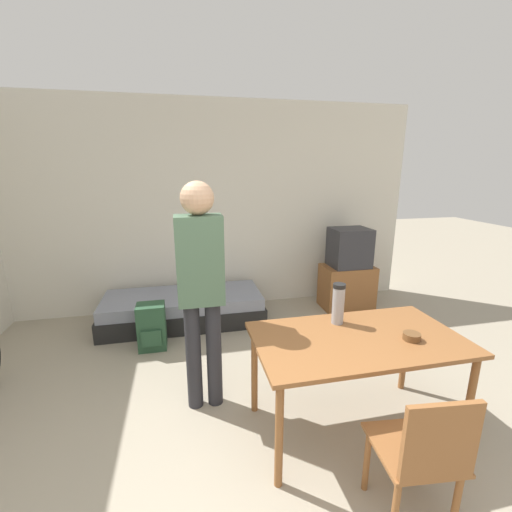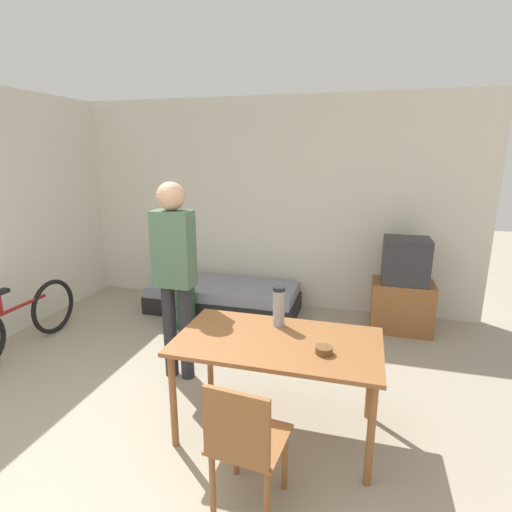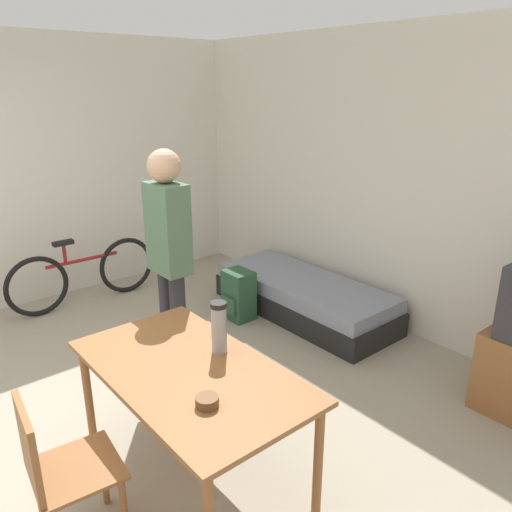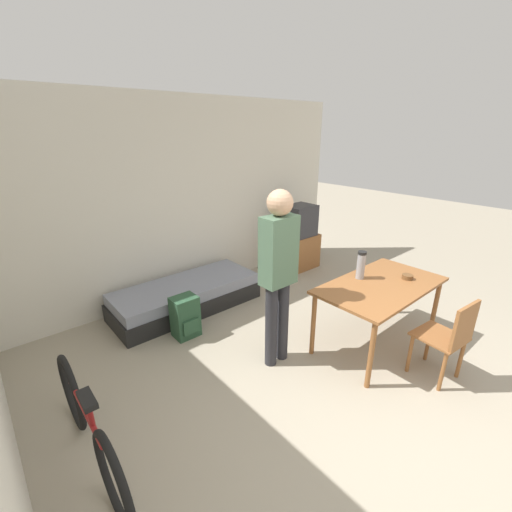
% 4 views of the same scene
% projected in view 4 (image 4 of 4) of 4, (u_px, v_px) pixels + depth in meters
% --- Properties ---
extents(ground_plane, '(20.00, 20.00, 0.00)m').
position_uv_depth(ground_plane, '(404.00, 432.00, 2.73)').
color(ground_plane, '#9E937F').
extents(wall_back, '(5.73, 0.06, 2.70)m').
position_uv_depth(wall_back, '(181.00, 200.00, 4.68)').
color(wall_back, silver).
rests_on(wall_back, ground_plane).
extents(daybed, '(1.94, 0.77, 0.36)m').
position_uv_depth(daybed, '(187.00, 296.00, 4.56)').
color(daybed, black).
rests_on(daybed, ground_plane).
extents(tv, '(0.68, 0.43, 1.10)m').
position_uv_depth(tv, '(299.00, 240.00, 5.79)').
color(tv, brown).
rests_on(tv, ground_plane).
extents(dining_table, '(1.43, 0.80, 0.74)m').
position_uv_depth(dining_table, '(380.00, 291.00, 3.63)').
color(dining_table, brown).
rests_on(dining_table, ground_plane).
extents(wooden_chair, '(0.44, 0.44, 0.85)m').
position_uv_depth(wooden_chair, '(449.00, 336.00, 3.15)').
color(wooden_chair, brown).
rests_on(wooden_chair, ground_plane).
extents(bicycle, '(0.08, 1.58, 0.72)m').
position_uv_depth(bicycle, '(89.00, 429.00, 2.37)').
color(bicycle, black).
rests_on(bicycle, ground_plane).
extents(person_standing, '(0.34, 0.24, 1.78)m').
position_uv_depth(person_standing, '(278.00, 267.00, 3.22)').
color(person_standing, '#28282D').
rests_on(person_standing, ground_plane).
extents(thermos_flask, '(0.09, 0.09, 0.31)m').
position_uv_depth(thermos_flask, '(361.00, 264.00, 3.68)').
color(thermos_flask, '#99999E').
rests_on(thermos_flask, dining_table).
extents(mate_bowl, '(0.11, 0.11, 0.05)m').
position_uv_depth(mate_bowl, '(407.00, 277.00, 3.71)').
color(mate_bowl, brown).
rests_on(mate_bowl, dining_table).
extents(backpack, '(0.29, 0.26, 0.49)m').
position_uv_depth(backpack, '(185.00, 317.00, 3.93)').
color(backpack, '#284C33').
rests_on(backpack, ground_plane).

